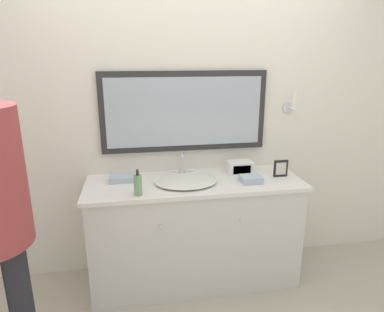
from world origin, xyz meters
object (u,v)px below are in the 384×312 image
Objects in this scene: appliance_box at (240,167)px; picture_frame at (281,168)px; sink_basin at (186,180)px; soap_bottle at (138,185)px.

picture_frame reaches higher than appliance_box.
appliance_box is (0.46, 0.14, 0.03)m from sink_basin.
soap_bottle is at bearing -153.61° from sink_basin.
sink_basin is 0.75m from picture_frame.
picture_frame is (0.29, -0.13, 0.02)m from appliance_box.
sink_basin is 3.45× the size of picture_frame.
appliance_box is 1.48× the size of picture_frame.
soap_bottle reaches higher than picture_frame.
soap_bottle is 1.12m from picture_frame.
picture_frame is at bearing 9.38° from soap_bottle.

